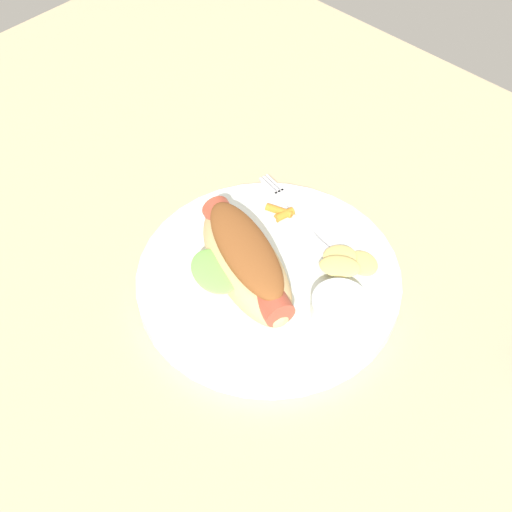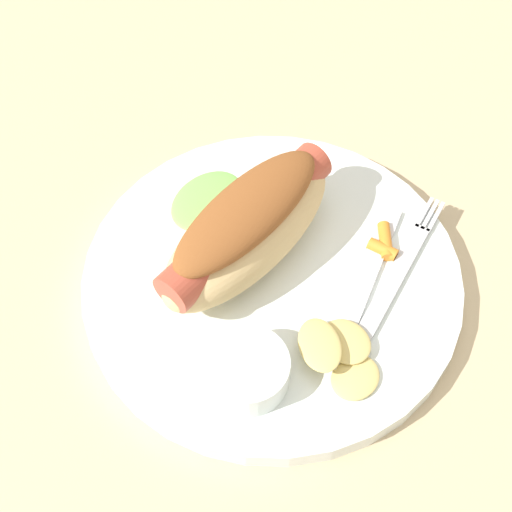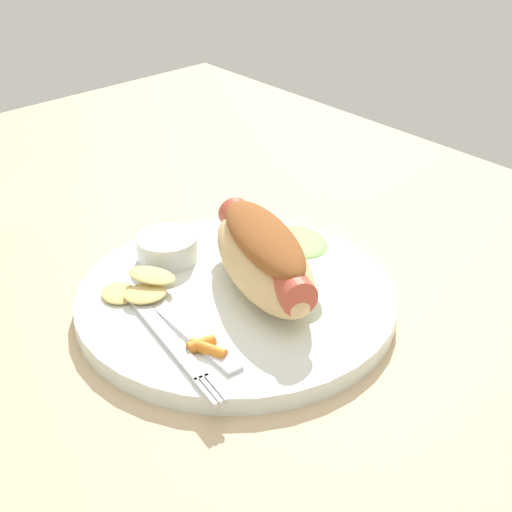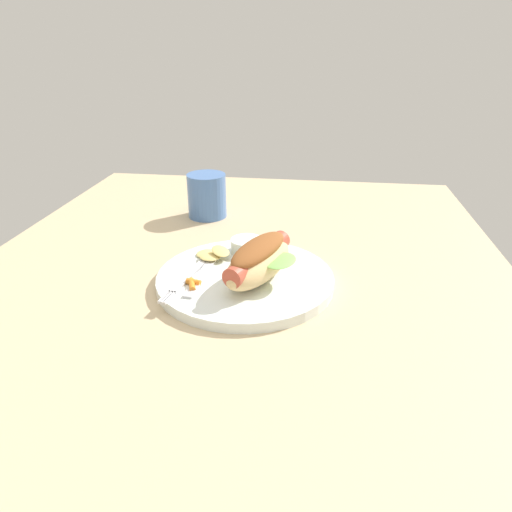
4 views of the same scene
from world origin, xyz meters
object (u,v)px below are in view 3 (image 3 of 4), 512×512
at_px(hot_dog, 263,254).
at_px(knife, 183,326).
at_px(fork, 170,341).
at_px(sauce_ramekin, 167,248).
at_px(chips_pile, 139,287).
at_px(carrot_garnish, 205,347).
at_px(plate, 236,300).

height_order(hot_dog, knife, hot_dog).
bearing_deg(fork, hot_dog, 107.14).
height_order(sauce_ramekin, chips_pile, sauce_ramekin).
xyz_separation_m(knife, carrot_garnish, (0.04, -0.01, 0.00)).
bearing_deg(plate, hot_dog, 68.82).
distance_m(sauce_ramekin, fork, 0.13).
distance_m(sauce_ramekin, carrot_garnish, 0.14).
distance_m(plate, knife, 0.07).
xyz_separation_m(plate, carrot_garnish, (0.05, -0.07, 0.01)).
xyz_separation_m(fork, chips_pile, (-0.07, 0.02, 0.01)).
height_order(plate, carrot_garnish, carrot_garnish).
height_order(sauce_ramekin, knife, sauce_ramekin).
bearing_deg(sauce_ramekin, plate, 6.91).
distance_m(hot_dog, chips_pile, 0.11).
relative_size(plate, sauce_ramekin, 4.94).
xyz_separation_m(hot_dog, chips_pile, (-0.06, -0.09, -0.02)).
bearing_deg(plate, knife, -79.82).
relative_size(sauce_ramekin, carrot_garnish, 1.74).
height_order(chips_pile, carrot_garnish, chips_pile).
xyz_separation_m(hot_dog, carrot_garnish, (0.04, -0.09, -0.03)).
xyz_separation_m(plate, chips_pile, (-0.05, -0.06, 0.02)).
bearing_deg(sauce_ramekin, chips_pile, -58.31).
bearing_deg(carrot_garnish, hot_dog, 112.23).
bearing_deg(knife, hot_dog, 95.97).
relative_size(fork, knife, 1.10).
relative_size(plate, chips_pile, 3.89).
xyz_separation_m(sauce_ramekin, chips_pile, (0.03, -0.05, -0.00)).
height_order(plate, sauce_ramekin, sauce_ramekin).
relative_size(knife, carrot_garnish, 4.55).
height_order(plate, chips_pile, chips_pile).
relative_size(hot_dog, knife, 1.20).
relative_size(plate, carrot_garnish, 8.62).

